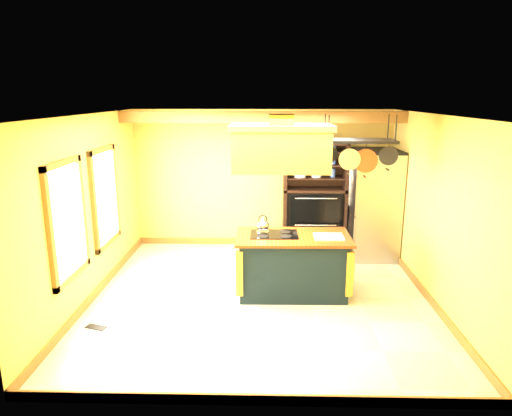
{
  "coord_description": "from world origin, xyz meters",
  "views": [
    {
      "loc": [
        0.09,
        -6.37,
        2.97
      ],
      "look_at": [
        -0.08,
        0.3,
        1.31
      ],
      "focal_mm": 32.0,
      "sensor_mm": 36.0,
      "label": 1
    }
  ],
  "objects_px": {
    "range_hood": "(281,147)",
    "hutch": "(314,207)",
    "kitchen_island": "(292,264)",
    "pot_rack": "(359,147)",
    "refrigerator": "(373,206)"
  },
  "relations": [
    {
      "from": "kitchen_island",
      "to": "refrigerator",
      "type": "xyz_separation_m",
      "value": [
        1.58,
        1.75,
        0.49
      ]
    },
    {
      "from": "kitchen_island",
      "to": "pot_rack",
      "type": "relative_size",
      "value": 1.6
    },
    {
      "from": "pot_rack",
      "to": "hutch",
      "type": "bearing_deg",
      "value": 100.23
    },
    {
      "from": "range_hood",
      "to": "refrigerator",
      "type": "relative_size",
      "value": 0.74
    },
    {
      "from": "kitchen_island",
      "to": "refrigerator",
      "type": "relative_size",
      "value": 0.87
    },
    {
      "from": "kitchen_island",
      "to": "hutch",
      "type": "height_order",
      "value": "hutch"
    },
    {
      "from": "hutch",
      "to": "pot_rack",
      "type": "bearing_deg",
      "value": -79.77
    },
    {
      "from": "pot_rack",
      "to": "refrigerator",
      "type": "bearing_deg",
      "value": 68.98
    },
    {
      "from": "range_hood",
      "to": "pot_rack",
      "type": "height_order",
      "value": "same"
    },
    {
      "from": "range_hood",
      "to": "refrigerator",
      "type": "xyz_separation_m",
      "value": [
        1.77,
        1.75,
        -1.29
      ]
    },
    {
      "from": "kitchen_island",
      "to": "range_hood",
      "type": "xyz_separation_m",
      "value": [
        -0.2,
        -0.0,
        1.78
      ]
    },
    {
      "from": "range_hood",
      "to": "kitchen_island",
      "type": "bearing_deg",
      "value": 0.23
    },
    {
      "from": "range_hood",
      "to": "hutch",
      "type": "xyz_separation_m",
      "value": [
        0.72,
        2.12,
        -1.41
      ]
    },
    {
      "from": "range_hood",
      "to": "hutch",
      "type": "height_order",
      "value": "range_hood"
    },
    {
      "from": "kitchen_island",
      "to": "pot_rack",
      "type": "distance_m",
      "value": 1.99
    }
  ]
}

